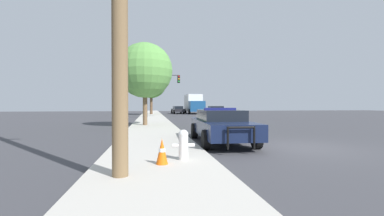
% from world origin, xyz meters
% --- Properties ---
extents(ground_plane, '(110.00, 110.00, 0.00)m').
position_xyz_m(ground_plane, '(0.00, 0.00, 0.00)').
color(ground_plane, '#3D3D42').
extents(sidewalk_left, '(3.00, 110.00, 0.13)m').
position_xyz_m(sidewalk_left, '(-5.10, 0.00, 0.07)').
color(sidewalk_left, '#BCB7AD').
rests_on(sidewalk_left, ground_plane).
extents(police_car, '(2.19, 5.12, 1.41)m').
position_xyz_m(police_car, '(-2.43, 1.57, 0.73)').
color(police_car, '#141E3D').
rests_on(police_car, ground_plane).
extents(fire_hydrant, '(0.58, 0.25, 0.77)m').
position_xyz_m(fire_hydrant, '(-4.42, -1.98, 0.54)').
color(fire_hydrant, white).
rests_on(fire_hydrant, sidewalk_left).
extents(traffic_light, '(3.92, 0.35, 5.03)m').
position_xyz_m(traffic_light, '(-4.12, 21.49, 3.70)').
color(traffic_light, '#424247').
rests_on(traffic_light, sidewalk_left).
extents(car_background_distant, '(2.04, 4.71, 1.31)m').
position_xyz_m(car_background_distant, '(-0.66, 35.25, 0.71)').
color(car_background_distant, black).
rests_on(car_background_distant, ground_plane).
extents(car_background_oncoming, '(2.16, 4.72, 1.39)m').
position_xyz_m(car_background_oncoming, '(2.24, 20.44, 0.73)').
color(car_background_oncoming, '#333856').
rests_on(car_background_oncoming, ground_plane).
extents(box_truck, '(2.70, 7.68, 3.32)m').
position_xyz_m(box_truck, '(2.18, 35.60, 1.74)').
color(box_truck, navy).
rests_on(box_truck, ground_plane).
extents(tree_sidewalk_near, '(3.82, 3.82, 5.71)m').
position_xyz_m(tree_sidewalk_near, '(-5.63, 9.61, 3.92)').
color(tree_sidewalk_near, brown).
rests_on(tree_sidewalk_near, sidewalk_left).
extents(tree_sidewalk_far, '(4.51, 4.51, 6.92)m').
position_xyz_m(tree_sidewalk_far, '(-5.15, 30.43, 4.77)').
color(tree_sidewalk_far, brown).
rests_on(tree_sidewalk_far, sidewalk_left).
extents(traffic_cone, '(0.29, 0.29, 0.61)m').
position_xyz_m(traffic_cone, '(-4.99, -2.39, 0.43)').
color(traffic_cone, orange).
rests_on(traffic_cone, sidewalk_left).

